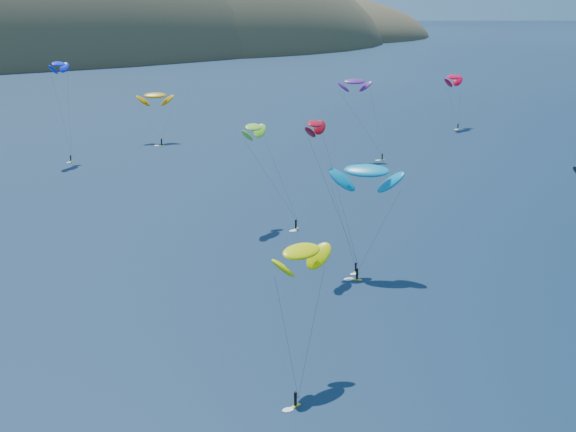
% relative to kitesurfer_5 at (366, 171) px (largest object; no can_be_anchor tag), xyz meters
% --- Properties ---
extents(kitesurfer_2, '(11.10, 11.83, 17.90)m').
position_rel_kitesurfer_5_xyz_m(kitesurfer_2, '(-27.94, -26.74, -1.44)').
color(kitesurfer_2, yellow).
rests_on(kitesurfer_2, ground).
extents(kitesurfer_3, '(9.68, 13.40, 21.54)m').
position_rel_kitesurfer_5_xyz_m(kitesurfer_3, '(-3.92, 33.29, 2.41)').
color(kitesurfer_3, yellow).
rests_on(kitesurfer_3, ground).
extents(kitesurfer_4, '(8.49, 9.85, 27.99)m').
position_rel_kitesurfer_5_xyz_m(kitesurfer_4, '(-21.99, 112.56, 8.82)').
color(kitesurfer_4, yellow).
rests_on(kitesurfer_4, ground).
extents(kitesurfer_5, '(12.36, 11.76, 20.09)m').
position_rel_kitesurfer_5_xyz_m(kitesurfer_5, '(0.00, 0.00, 0.00)').
color(kitesurfer_5, yellow).
rests_on(kitesurfer_5, ground).
extents(kitesurfer_6, '(10.02, 11.81, 23.27)m').
position_rel_kitesurfer_5_xyz_m(kitesurfer_6, '(48.24, 75.78, 3.91)').
color(kitesurfer_6, yellow).
rests_on(kitesurfer_6, ground).
extents(kitesurfer_8, '(11.19, 9.98, 19.27)m').
position_rel_kitesurfer_5_xyz_m(kitesurfer_8, '(103.98, 100.23, -0.40)').
color(kitesurfer_8, yellow).
rests_on(kitesurfer_8, ground).
extents(kitesurfer_9, '(7.88, 11.60, 26.13)m').
position_rel_kitesurfer_5_xyz_m(kitesurfer_9, '(-6.25, 6.13, 7.33)').
color(kitesurfer_9, yellow).
rests_on(kitesurfer_9, ground).
extents(kitesurfer_11, '(11.46, 12.85, 16.69)m').
position_rel_kitesurfer_5_xyz_m(kitesurfer_11, '(9.08, 124.96, -3.06)').
color(kitesurfer_11, yellow).
rests_on(kitesurfer_11, ground).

